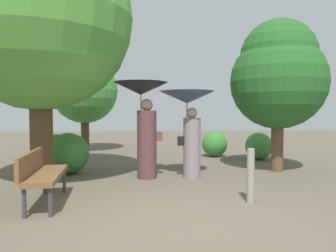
# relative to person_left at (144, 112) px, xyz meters

# --- Properties ---
(ground_plane) EXTENTS (40.00, 40.00, 0.00)m
(ground_plane) POSITION_rel_person_left_xyz_m (0.57, -2.75, -1.45)
(ground_plane) COLOR brown
(person_left) EXTENTS (1.17, 1.17, 2.10)m
(person_left) POSITION_rel_person_left_xyz_m (0.00, 0.00, 0.00)
(person_left) COLOR #563338
(person_left) RESTS_ON ground
(person_right) EXTENTS (1.20, 1.20, 1.91)m
(person_right) POSITION_rel_person_left_xyz_m (0.99, -0.03, -0.05)
(person_right) COLOR gray
(person_right) RESTS_ON ground
(park_bench) EXTENTS (0.67, 1.55, 0.83)m
(park_bench) POSITION_rel_person_left_xyz_m (-1.58, -1.86, -0.94)
(park_bench) COLOR #38383D
(park_bench) RESTS_ON ground
(tree_near_left) EXTENTS (2.44, 2.44, 3.84)m
(tree_near_left) POSITION_rel_person_left_xyz_m (-2.27, 4.97, 1.00)
(tree_near_left) COLOR #4C3823
(tree_near_left) RESTS_ON ground
(tree_near_right) EXTENTS (2.30, 2.30, 3.70)m
(tree_near_right) POSITION_rel_person_left_xyz_m (3.26, 0.64, 0.93)
(tree_near_right) COLOR brown
(tree_near_right) RESTS_ON ground
(tree_mid_left) EXTENTS (3.69, 3.69, 5.69)m
(tree_mid_left) POSITION_rel_person_left_xyz_m (-2.05, -0.42, 2.16)
(tree_mid_left) COLOR #4C3823
(tree_mid_left) RESTS_ON ground
(bush_path_left) EXTENTS (0.97, 0.97, 0.97)m
(bush_path_left) POSITION_rel_person_left_xyz_m (-1.78, 0.59, -0.97)
(bush_path_left) COLOR #387F33
(bush_path_left) RESTS_ON ground
(bush_path_right) EXTENTS (0.85, 0.85, 0.85)m
(bush_path_right) POSITION_rel_person_left_xyz_m (-2.41, 1.83, -1.03)
(bush_path_right) COLOR #2D6B28
(bush_path_right) RESTS_ON ground
(bush_behind_bench) EXTENTS (0.82, 0.82, 0.82)m
(bush_behind_bench) POSITION_rel_person_left_xyz_m (3.48, 2.52, -1.04)
(bush_behind_bench) COLOR #428C3D
(bush_behind_bench) RESTS_ON ground
(bush_far_side) EXTENTS (0.82, 0.82, 0.82)m
(bush_far_side) POSITION_rel_person_left_xyz_m (2.25, 3.22, -1.04)
(bush_far_side) COLOR #387F33
(bush_far_side) RESTS_ON ground
(path_marker_post) EXTENTS (0.12, 0.12, 0.87)m
(path_marker_post) POSITION_rel_person_left_xyz_m (1.74, -1.98, -1.02)
(path_marker_post) COLOR gray
(path_marker_post) RESTS_ON ground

